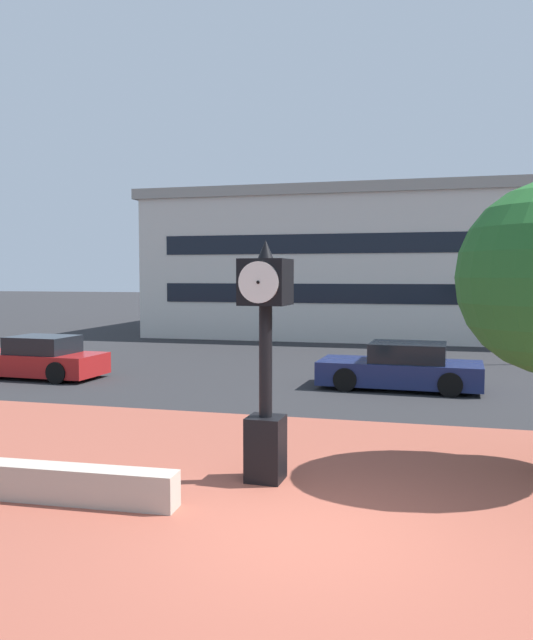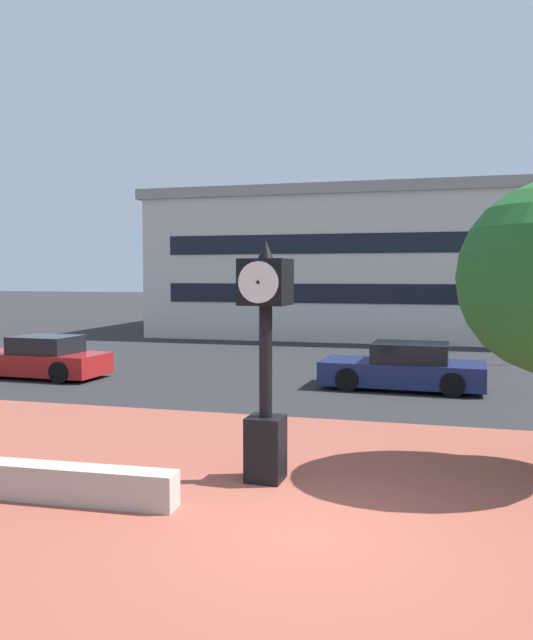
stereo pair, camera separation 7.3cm
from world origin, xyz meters
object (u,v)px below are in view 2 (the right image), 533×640
Objects in this scene: street_clock at (266,355)px; civic_building at (450,265)px; car_street_mid at (404,368)px; car_street_far at (42,359)px.

civic_building reaches higher than street_clock.
car_street_mid is 1.08× the size of car_street_far.
street_clock is 27.50m from civic_building.
street_clock is at bearing -96.74° from civic_building.
car_street_far is at bearing 96.85° from car_street_mid.
street_clock is 12.12m from car_street_far.
street_clock reaches higher than car_street_mid.
car_street_mid and car_street_far have the same top height.
street_clock is at bearing -127.55° from car_street_far.
car_street_far is (-9.19, 7.78, -1.36)m from street_clock.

